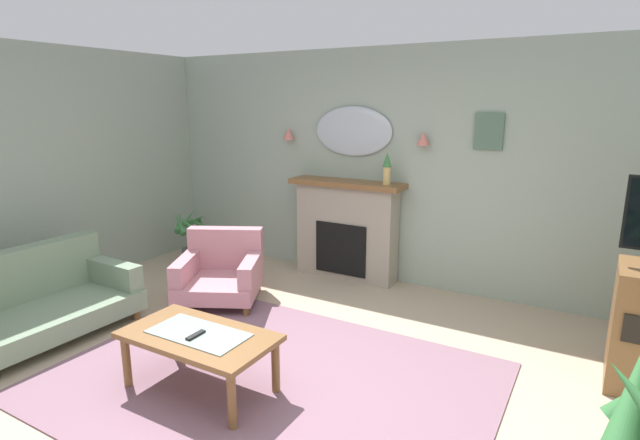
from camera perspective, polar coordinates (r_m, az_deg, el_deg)
The scene contains 14 objects.
floor at distance 3.82m, azimuth -7.76°, elevation -19.84°, with size 7.23×6.40×0.10m, color tan.
wall_back at distance 5.66m, azimuth 9.08°, elevation 5.89°, with size 7.23×0.10×2.63m, color #93A393.
patterned_rug at distance 3.92m, azimuth -5.92°, elevation -17.83°, with size 3.20×2.40×0.01m, color #7F5B6B.
fireplace at distance 5.82m, azimuth 3.01°, elevation -1.22°, with size 1.36×0.36×1.16m.
mantel_vase_right at distance 5.44m, azimuth 7.69°, elevation 6.08°, with size 0.10×0.10×0.35m.
wall_mirror at distance 5.77m, azimuth 3.80°, elevation 10.11°, with size 0.96×0.06×0.56m, color #B2BCC6.
wall_sconce_left at distance 6.15m, azimuth -3.64°, elevation 9.85°, with size 0.14×0.14×0.14m, color #D17066.
wall_sconce_right at distance 5.40m, azimuth 11.76°, elevation 9.11°, with size 0.14×0.14×0.14m, color #D17066.
framed_picture at distance 5.29m, azimuth 18.80°, elevation 9.58°, with size 0.28×0.03×0.36m, color #4C6B56.
coffee_table at distance 3.73m, azimuth -13.71°, elevation -13.31°, with size 1.10×0.60×0.45m.
tv_remote at distance 3.65m, azimuth -14.06°, elevation -12.73°, with size 0.04×0.16×0.02m, color black.
floral_couch at distance 5.07m, azimuth -30.66°, elevation -8.35°, with size 0.91×1.74×0.76m.
armchair_by_coffee_table at distance 5.36m, azimuth -11.26°, elevation -5.74°, with size 1.08×1.09×0.71m.
potted_plant_small_fern at distance 6.59m, azimuth -14.65°, elevation -1.72°, with size 0.46×0.46×0.69m.
Camera 1 is at (2.00, -2.50, 2.03)m, focal length 27.92 mm.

